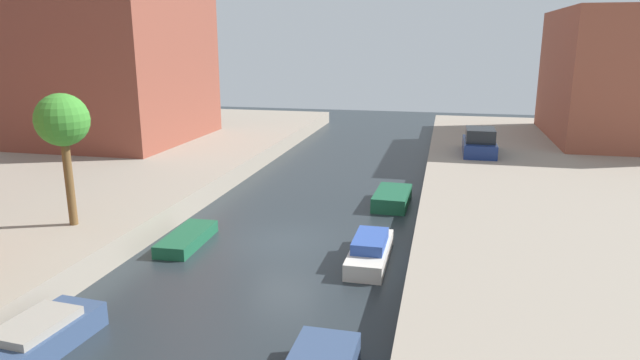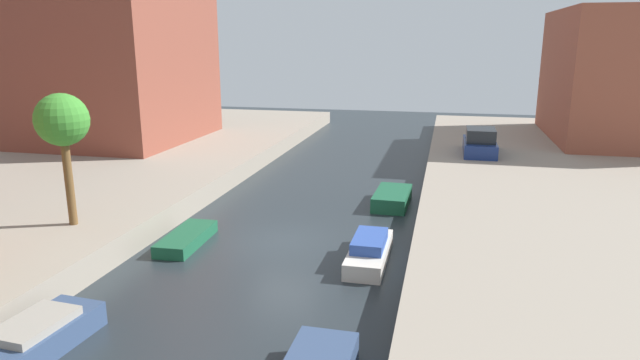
{
  "view_description": "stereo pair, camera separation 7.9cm",
  "coord_description": "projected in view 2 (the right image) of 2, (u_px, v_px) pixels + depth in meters",
  "views": [
    {
      "loc": [
        5.87,
        -19.54,
        7.68
      ],
      "look_at": [
        -0.05,
        6.38,
        0.92
      ],
      "focal_mm": 31.01,
      "sensor_mm": 36.0,
      "label": 1
    },
    {
      "loc": [
        5.95,
        -19.52,
        7.68
      ],
      "look_at": [
        -0.05,
        6.38,
        0.92
      ],
      "focal_mm": 31.01,
      "sensor_mm": 36.0,
      "label": 2
    }
  ],
  "objects": [
    {
      "name": "moored_boat_left_1",
      "position": [
        34.0,
        339.0,
        13.84
      ],
      "size": [
        1.76,
        3.74,
        0.89
      ],
      "color": "#33476B",
      "rests_on": "ground_plane"
    },
    {
      "name": "street_tree_2",
      "position": [
        62.0,
        122.0,
        19.69
      ],
      "size": [
        1.89,
        1.89,
        4.87
      ],
      "color": "brown",
      "rests_on": "quay_left"
    },
    {
      "name": "moored_boat_left_2",
      "position": [
        187.0,
        238.0,
        21.33
      ],
      "size": [
        1.38,
        3.4,
        0.47
      ],
      "color": "#195638",
      "rests_on": "ground_plane"
    },
    {
      "name": "ground_plane",
      "position": [
        284.0,
        242.0,
        21.62
      ],
      "size": [
        84.0,
        84.0,
        0.0
      ],
      "primitive_type": "plane",
      "color": "#232B30"
    },
    {
      "name": "low_block_right",
      "position": [
        633.0,
        75.0,
        37.14
      ],
      "size": [
        10.0,
        12.89,
        8.71
      ],
      "primitive_type": "cube",
      "color": "brown",
      "rests_on": "quay_right"
    },
    {
      "name": "moored_boat_right_3",
      "position": [
        392.0,
        198.0,
        26.37
      ],
      "size": [
        1.66,
        3.33,
        0.69
      ],
      "color": "#195638",
      "rests_on": "ground_plane"
    },
    {
      "name": "moored_boat_right_2",
      "position": [
        369.0,
        251.0,
        19.63
      ],
      "size": [
        1.29,
        3.87,
        0.97
      ],
      "color": "beige",
      "rests_on": "ground_plane"
    },
    {
      "name": "parked_car",
      "position": [
        480.0,
        143.0,
        33.17
      ],
      "size": [
        1.89,
        4.19,
        1.58
      ],
      "color": "navy",
      "rests_on": "quay_right"
    }
  ]
}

